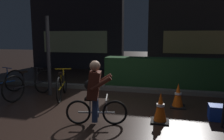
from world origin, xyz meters
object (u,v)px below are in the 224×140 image
at_px(parked_bike_center_left, 62,85).
at_px(closed_umbrella, 224,105).
at_px(parked_bike_left_mid, 30,84).
at_px(traffic_cone_near, 160,108).
at_px(cyclist, 95,93).
at_px(street_post, 49,56).
at_px(blue_crate, 220,113).
at_px(traffic_cone_far, 178,96).

height_order(parked_bike_center_left, closed_umbrella, closed_umbrella).
relative_size(parked_bike_left_mid, parked_bike_center_left, 1.06).
relative_size(traffic_cone_near, cyclist, 0.49).
distance_m(street_post, blue_crate, 4.55).
relative_size(street_post, closed_umbrella, 2.64).
bearing_deg(cyclist, street_post, 126.55).
relative_size(blue_crate, closed_umbrella, 0.52).
bearing_deg(cyclist, traffic_cone_near, 6.64).
bearing_deg(traffic_cone_far, cyclist, -137.71).
height_order(parked_bike_center_left, traffic_cone_near, parked_bike_center_left).
distance_m(traffic_cone_near, traffic_cone_far, 1.11).
xyz_separation_m(traffic_cone_far, closed_umbrella, (0.81, -0.89, 0.11)).
bearing_deg(traffic_cone_near, street_post, 157.68).
bearing_deg(street_post, parked_bike_left_mid, -141.96).
height_order(traffic_cone_near, blue_crate, traffic_cone_near).
height_order(cyclist, closed_umbrella, cyclist).
bearing_deg(traffic_cone_near, traffic_cone_far, 69.86).
bearing_deg(blue_crate, street_post, 168.31).
distance_m(parked_bike_center_left, closed_umbrella, 4.02).
bearing_deg(parked_bike_left_mid, traffic_cone_near, -91.04).
relative_size(parked_bike_left_mid, closed_umbrella, 2.01).
bearing_deg(parked_bike_center_left, traffic_cone_far, -109.98).
relative_size(parked_bike_left_mid, traffic_cone_far, 2.90).
xyz_separation_m(traffic_cone_far, cyclist, (-1.60, -1.46, 0.34)).
bearing_deg(blue_crate, closed_umbrella, -88.88).
bearing_deg(parked_bike_center_left, street_post, 55.41).
xyz_separation_m(street_post, parked_bike_center_left, (0.46, -0.14, -0.77)).
height_order(street_post, blue_crate, street_post).
distance_m(parked_bike_left_mid, parked_bike_center_left, 0.91).
relative_size(street_post, cyclist, 1.80).
height_order(parked_bike_center_left, cyclist, cyclist).
bearing_deg(parked_bike_left_mid, blue_crate, -82.76).
distance_m(parked_bike_left_mid, traffic_cone_far, 3.98).
bearing_deg(street_post, closed_umbrella, -14.79).
bearing_deg(traffic_cone_far, traffic_cone_near, -110.14).
height_order(parked_bike_center_left, traffic_cone_far, parked_bike_center_left).
bearing_deg(parked_bike_left_mid, closed_umbrella, -85.69).
xyz_separation_m(traffic_cone_near, cyclist, (-1.22, -0.41, 0.34)).
xyz_separation_m(cyclist, closed_umbrella, (2.41, 0.56, -0.23)).
relative_size(parked_bike_left_mid, blue_crate, 3.89).
bearing_deg(parked_bike_center_left, blue_crate, -118.87).
bearing_deg(traffic_cone_near, parked_bike_center_left, 156.78).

